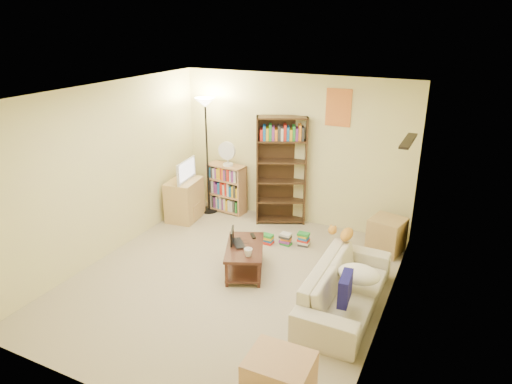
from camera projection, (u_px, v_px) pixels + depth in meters
room at (228, 166)px, 5.58m from camera, size 4.50×4.54×2.52m
sofa at (346, 288)px, 5.50m from camera, size 1.89×0.75×0.55m
navy_pillow at (345, 288)px, 5.03m from camera, size 0.14×0.37×0.33m
cream_blanket at (359, 274)px, 5.41m from camera, size 0.51×0.36×0.22m
tabby_cat at (344, 234)px, 6.08m from camera, size 0.43×0.15×0.15m
coffee_table at (245, 255)px, 6.29m from camera, size 0.81×1.02×0.40m
laptop at (242, 243)px, 6.29m from camera, size 0.53×0.53×0.03m
laptop_screen at (232, 236)px, 6.26m from camera, size 0.13×0.28×0.20m
mug at (248, 252)px, 5.96m from camera, size 0.19×0.19×0.11m
tv_remote at (253, 236)px, 6.50m from camera, size 0.14×0.15×0.02m
tv_stand at (185, 200)px, 7.95m from camera, size 0.55×0.71×0.70m
television at (183, 170)px, 7.76m from camera, size 0.66×0.24×0.37m
tall_bookshelf at (281, 168)px, 7.59m from camera, size 0.87×0.60×1.84m
short_bookshelf at (227, 188)px, 8.21m from camera, size 0.71×0.34×0.89m
desk_fan at (227, 153)px, 7.91m from camera, size 0.32×0.18×0.44m
floor_lamp at (206, 122)px, 7.78m from camera, size 0.35×0.35×2.07m
side_table at (386, 235)px, 6.84m from camera, size 0.56×0.56×0.53m
end_cabinet at (279, 380)px, 4.14m from camera, size 0.59×0.49×0.49m
book_stacks at (288, 239)px, 7.10m from camera, size 0.71×0.31×0.22m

